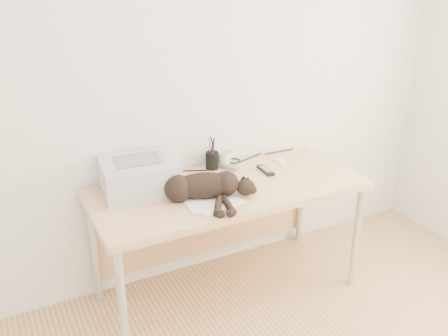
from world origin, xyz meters
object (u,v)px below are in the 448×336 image
desk (222,200)px  cat (201,187)px  pen_cup (212,160)px  mouse (279,159)px  printer (139,175)px  mug (224,158)px

desk → cat: cat is taller
desk → pen_cup: 0.27m
mouse → printer: bearing=166.6°
pen_cup → mug: bearing=4.6°
printer → cat: 0.36m
printer → desk: bearing=-9.9°
mug → mouse: bearing=-16.6°
desk → pen_cup: pen_cup is taller
desk → printer: printer is taller
desk → cat: 0.33m
mug → mouse: mug is taller
desk → mug: 0.29m
cat → mug: 0.48m
mug → pen_cup: size_ratio=0.52×
printer → pen_cup: pen_cup is taller
mouse → cat: bearing=-173.1°
pen_cup → mouse: size_ratio=2.06×
desk → mouse: 0.49m
cat → desk: bearing=56.8°
mug → pen_cup: bearing=-175.4°
desk → cat: (-0.21, -0.16, 0.20)m
cat → mug: bearing=66.6°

